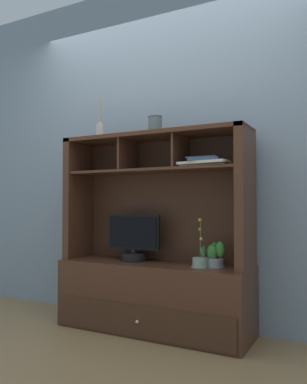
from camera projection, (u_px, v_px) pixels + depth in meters
The scene contains 9 objects.
floor_plane at pixel (153, 332), 2.94m from camera, with size 6.00×6.00×0.02m, color olive.
back_wall at pixel (168, 147), 3.20m from camera, with size 6.00×0.02×2.80m, color gray.
media_console at pixel (154, 272), 2.96m from camera, with size 1.45×0.48×1.46m.
tv_monitor at pixel (133, 241), 3.03m from camera, with size 0.44×0.19×0.35m.
potted_orchid at pixel (201, 261), 2.73m from camera, with size 0.13×0.13×0.34m.
potted_fern at pixel (215, 257), 2.74m from camera, with size 0.14×0.14×0.18m.
magazine_stack_left at pixel (205, 162), 2.72m from camera, with size 0.38×0.25×0.06m.
diffuser_bottle at pixel (100, 131), 3.18m from camera, with size 0.07×0.07×0.31m.
ceramic_vase at pixel (155, 125), 3.01m from camera, with size 0.11×0.11×0.14m.
Camera 1 is at (1.38, -2.62, 0.94)m, focal length 37.15 mm.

